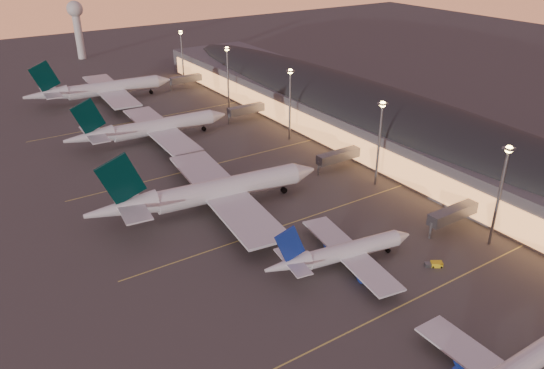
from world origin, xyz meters
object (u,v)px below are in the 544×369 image
(airliner_wide_near, at_px, (210,192))
(radar_tower, at_px, (76,20))
(airliner_wide_mid, at_px, (150,128))
(airliner_wide_far, at_px, (101,89))
(baggage_tug_c, at_px, (434,264))
(airliner_narrow_north, at_px, (341,253))

(airliner_wide_near, relative_size, radar_tower, 2.02)
(airliner_wide_mid, relative_size, airliner_wide_far, 0.93)
(airliner_wide_near, distance_m, baggage_tug_c, 60.37)
(airliner_wide_mid, relative_size, radar_tower, 1.84)
(airliner_wide_mid, distance_m, radar_tower, 150.81)
(radar_tower, bearing_deg, airliner_wide_near, -96.28)
(airliner_wide_near, height_order, radar_tower, radar_tower)
(airliner_narrow_north, xyz_separation_m, airliner_wide_near, (-12.49, 40.03, 1.92))
(airliner_narrow_north, distance_m, airliner_wide_far, 156.77)
(airliner_wide_near, relative_size, airliner_wide_far, 1.02)
(airliner_narrow_north, height_order, radar_tower, radar_tower)
(airliner_wide_near, xyz_separation_m, radar_tower, (22.79, 207.00, 16.47))
(airliner_wide_near, bearing_deg, airliner_narrow_north, -66.30)
(airliner_wide_mid, bearing_deg, airliner_narrow_north, -83.86)
(airliner_wide_near, height_order, baggage_tug_c, airliner_wide_near)
(airliner_narrow_north, height_order, airliner_wide_mid, airliner_wide_mid)
(airliner_wide_near, height_order, airliner_wide_mid, airliner_wide_near)
(airliner_wide_far, bearing_deg, radar_tower, 83.33)
(airliner_narrow_north, relative_size, baggage_tug_c, 9.28)
(airliner_wide_near, relative_size, baggage_tug_c, 16.15)
(airliner_wide_near, distance_m, airliner_wide_mid, 58.40)
(airliner_wide_mid, distance_m, baggage_tug_c, 112.81)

